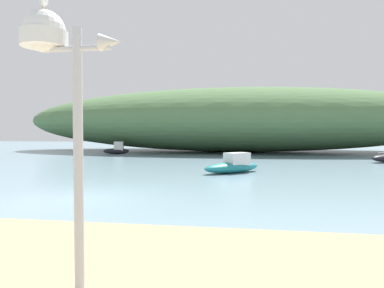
{
  "coord_description": "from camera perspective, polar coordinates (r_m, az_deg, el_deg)",
  "views": [
    {
      "loc": [
        5.46,
        -10.62,
        2.2
      ],
      "look_at": [
        2.52,
        7.72,
        1.53
      ],
      "focal_mm": 32.38,
      "sensor_mm": 36.0,
      "label": 1
    }
  ],
  "objects": [
    {
      "name": "motorboat_centre_water",
      "position": [
        18.6,
        6.8,
        -3.51
      ],
      "size": [
        3.32,
        3.15,
        1.06
      ],
      "color": "teal",
      "rests_on": "ground"
    },
    {
      "name": "ground_plane",
      "position": [
        12.14,
        -18.01,
        -8.46
      ],
      "size": [
        120.0,
        120.0,
        0.0
      ],
      "primitive_type": "plane",
      "color": "#7A99A8"
    },
    {
      "name": "mast_structure",
      "position": [
        4.72,
        -21.81,
        13.2
      ],
      "size": [
        1.28,
        0.56,
        3.5
      ],
      "color": "silver",
      "rests_on": "beach_sand"
    },
    {
      "name": "seagull_on_radar",
      "position": [
        4.99,
        -23.23,
        20.97
      ],
      "size": [
        0.21,
        0.29,
        0.22
      ],
      "color": "orange",
      "rests_on": "mast_structure"
    },
    {
      "name": "distant_hill",
      "position": [
        38.46,
        7.36,
        3.94
      ],
      "size": [
        48.04,
        15.85,
        6.94
      ],
      "primitive_type": "ellipsoid",
      "color": "#517547",
      "rests_on": "ground"
    },
    {
      "name": "motorboat_west_reach",
      "position": [
        34.64,
        -12.26,
        -0.9
      ],
      "size": [
        2.64,
        1.45,
        1.22
      ],
      "color": "black",
      "rests_on": "ground"
    }
  ]
}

